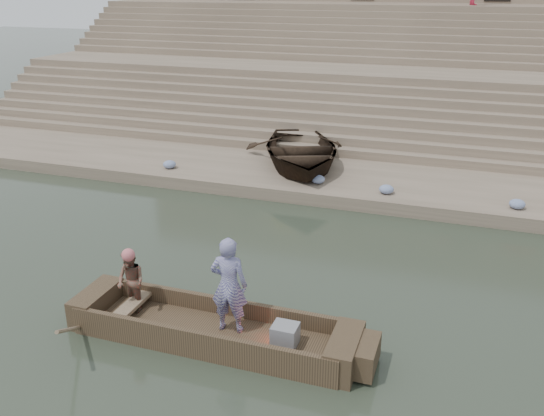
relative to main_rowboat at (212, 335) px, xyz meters
The scene contains 12 objects.
ground 1.43m from the main_rowboat, 100.54° to the left, with size 120.00×120.00×0.00m, color #252F23.
lower_landing 9.40m from the main_rowboat, 91.59° to the left, with size 32.00×4.00×0.40m, color gray.
mid_landing 16.95m from the main_rowboat, 90.88° to the left, with size 32.00×3.00×2.80m, color gray.
upper_landing 24.03m from the main_rowboat, 90.62° to the left, with size 32.00×3.00×5.20m, color gray.
ghat_steps 18.67m from the main_rowboat, 90.80° to the left, with size 32.00×11.00×5.20m.
main_rowboat is the anchor object (origin of this frame).
rowboat_trim 0.29m from the main_rowboat, ahead, with size 6.04×2.63×1.95m.
standing_man 1.12m from the main_rowboat, 21.92° to the left, with size 0.69×0.46×1.90m, color navy.
rowing_man 1.94m from the main_rowboat, behind, with size 0.62×0.49×1.28m, color #21644A.
television 1.47m from the main_rowboat, ahead, with size 0.46×0.42×0.40m.
beached_rowboat 10.06m from the main_rowboat, 96.88° to the left, with size 3.70×5.18×1.07m, color #2D2116.
cloth_bundles 8.51m from the main_rowboat, 76.85° to the left, with size 13.21×0.74×0.26m.
Camera 1 is at (4.42, -10.01, 6.43)m, focal length 38.74 mm.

